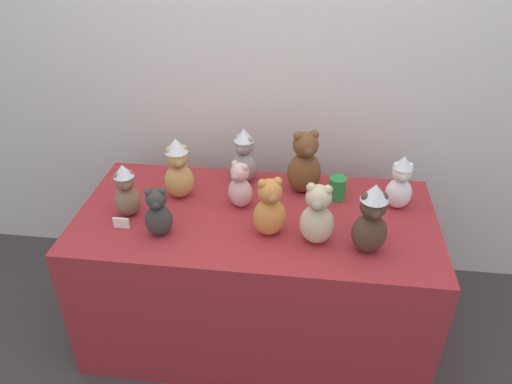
# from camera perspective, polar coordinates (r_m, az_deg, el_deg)

# --- Properties ---
(ground_plane) EXTENTS (10.00, 10.00, 0.00)m
(ground_plane) POSITION_cam_1_polar(r_m,az_deg,el_deg) (2.51, -0.74, -19.69)
(ground_plane) COLOR #3D3838
(wall_back) EXTENTS (7.00, 0.08, 2.60)m
(wall_back) POSITION_cam_1_polar(r_m,az_deg,el_deg) (2.52, 1.86, 16.68)
(wall_back) COLOR silver
(wall_back) RESTS_ON ground_plane
(display_table) EXTENTS (1.60, 0.78, 0.72)m
(display_table) POSITION_cam_1_polar(r_m,az_deg,el_deg) (2.41, -0.00, -9.71)
(display_table) COLOR maroon
(display_table) RESTS_ON ground_plane
(teddy_bear_blush) EXTENTS (0.15, 0.14, 0.23)m
(teddy_bear_blush) POSITION_cam_1_polar(r_m,az_deg,el_deg) (2.20, -1.87, 0.70)
(teddy_bear_blush) COLOR beige
(teddy_bear_blush) RESTS_ON display_table
(teddy_bear_mocha) EXTENTS (0.15, 0.14, 0.25)m
(teddy_bear_mocha) POSITION_cam_1_polar(r_m,az_deg,el_deg) (2.20, -14.87, 0.10)
(teddy_bear_mocha) COLOR #7F6047
(teddy_bear_mocha) RESTS_ON display_table
(teddy_bear_charcoal) EXTENTS (0.14, 0.12, 0.23)m
(teddy_bear_charcoal) POSITION_cam_1_polar(r_m,az_deg,el_deg) (2.05, -11.34, -2.45)
(teddy_bear_charcoal) COLOR #383533
(teddy_bear_charcoal) RESTS_ON display_table
(teddy_bear_honey) EXTENTS (0.17, 0.16, 0.30)m
(teddy_bear_honey) POSITION_cam_1_polar(r_m,az_deg,el_deg) (2.27, -9.05, 2.64)
(teddy_bear_honey) COLOR tan
(teddy_bear_honey) RESTS_ON display_table
(teddy_bear_sand) EXTENTS (0.15, 0.14, 0.28)m
(teddy_bear_sand) POSITION_cam_1_polar(r_m,az_deg,el_deg) (1.97, 7.14, -2.77)
(teddy_bear_sand) COLOR #CCB78E
(teddy_bear_sand) RESTS_ON display_table
(teddy_bear_cocoa) EXTENTS (0.16, 0.14, 0.31)m
(teddy_bear_cocoa) POSITION_cam_1_polar(r_m,az_deg,el_deg) (1.95, 13.26, -3.13)
(teddy_bear_cocoa) COLOR #4C3323
(teddy_bear_cocoa) RESTS_ON display_table
(teddy_bear_snow) EXTENTS (0.12, 0.11, 0.26)m
(teddy_bear_snow) POSITION_cam_1_polar(r_m,az_deg,el_deg) (2.27, 16.43, 1.02)
(teddy_bear_snow) COLOR white
(teddy_bear_snow) RESTS_ON display_table
(teddy_bear_chestnut) EXTENTS (0.20, 0.18, 0.32)m
(teddy_bear_chestnut) POSITION_cam_1_polar(r_m,az_deg,el_deg) (2.29, 5.68, 3.26)
(teddy_bear_chestnut) COLOR brown
(teddy_bear_chestnut) RESTS_ON display_table
(teddy_bear_ash) EXTENTS (0.16, 0.15, 0.28)m
(teddy_bear_ash) POSITION_cam_1_polar(r_m,az_deg,el_deg) (2.37, -1.39, 4.20)
(teddy_bear_ash) COLOR gray
(teddy_bear_ash) RESTS_ON display_table
(teddy_bear_ginger) EXTENTS (0.17, 0.16, 0.27)m
(teddy_bear_ginger) POSITION_cam_1_polar(r_m,az_deg,el_deg) (2.01, 1.59, -1.95)
(teddy_bear_ginger) COLOR #D17F3D
(teddy_bear_ginger) RESTS_ON display_table
(party_cup_green) EXTENTS (0.08, 0.08, 0.11)m
(party_cup_green) POSITION_cam_1_polar(r_m,az_deg,el_deg) (2.30, 9.44, 0.42)
(party_cup_green) COLOR #238C3D
(party_cup_green) RESTS_ON display_table
(name_card_front_left) EXTENTS (0.07, 0.01, 0.05)m
(name_card_front_left) POSITION_cam_1_polar(r_m,az_deg,el_deg) (2.17, -15.41, -3.49)
(name_card_front_left) COLOR white
(name_card_front_left) RESTS_ON display_table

